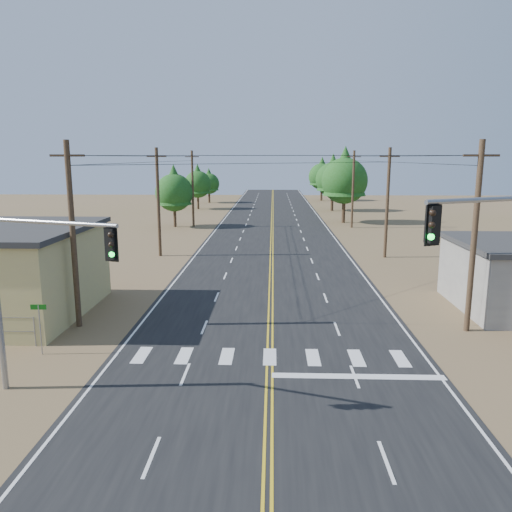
{
  "coord_description": "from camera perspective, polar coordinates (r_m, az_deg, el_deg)",
  "views": [
    {
      "loc": [
        0.1,
        -13.78,
        9.1
      ],
      "look_at": [
        -0.86,
        14.5,
        3.5
      ],
      "focal_mm": 35.0,
      "sensor_mm": 36.0,
      "label": 1
    }
  ],
  "objects": [
    {
      "name": "utility_pole_right_near",
      "position": [
        28.08,
        23.68,
        2.09
      ],
      "size": [
        1.8,
        0.3,
        10.0
      ],
      "color": "#4C3826",
      "rests_on": "ground"
    },
    {
      "name": "utility_pole_left_near",
      "position": [
        28.16,
        -20.2,
        2.37
      ],
      "size": [
        1.8,
        0.3,
        10.0
      ],
      "color": "#4C3826",
      "rests_on": "ground"
    },
    {
      "name": "signal_mast_left",
      "position": [
        20.38,
        -24.57,
        -2.15
      ],
      "size": [
        5.57,
        2.05,
        7.03
      ],
      "rotation": [
        0.0,
        0.0,
        -0.31
      ],
      "color": "gray",
      "rests_on": "ground"
    },
    {
      "name": "utility_pole_left_mid",
      "position": [
        47.16,
        -11.11,
        6.14
      ],
      "size": [
        1.8,
        0.3,
        10.0
      ],
      "color": "#4C3826",
      "rests_on": "ground"
    },
    {
      "name": "road",
      "position": [
        44.71,
        1.79,
        -0.54
      ],
      "size": [
        15.0,
        200.0,
        0.02
      ],
      "primitive_type": "cube",
      "color": "black",
      "rests_on": "ground"
    },
    {
      "name": "tree_right_mid",
      "position": [
        87.66,
        8.77,
        9.03
      ],
      "size": [
        5.86,
        5.86,
        9.77
      ],
      "color": "#3F2D1E",
      "rests_on": "ground"
    },
    {
      "name": "street_sign",
      "position": [
        25.44,
        -23.5,
        -6.84
      ],
      "size": [
        0.72,
        0.06,
        2.43
      ],
      "rotation": [
        0.0,
        0.0,
        0.05
      ],
      "color": "gray",
      "rests_on": "ground"
    },
    {
      "name": "utility_pole_left_far",
      "position": [
        66.75,
        -7.25,
        7.69
      ],
      "size": [
        1.8,
        0.3,
        10.0
      ],
      "color": "#4C3826",
      "rests_on": "ground"
    },
    {
      "name": "utility_pole_right_mid",
      "position": [
        47.11,
        14.78,
        5.98
      ],
      "size": [
        1.8,
        0.3,
        10.0
      ],
      "color": "#4C3826",
      "rests_on": "ground"
    },
    {
      "name": "tree_left_mid",
      "position": [
        90.2,
        -6.69,
        8.45
      ],
      "size": [
        4.8,
        4.8,
        8.01
      ],
      "color": "#3F2D1E",
      "rests_on": "ground"
    },
    {
      "name": "utility_pole_right_far",
      "position": [
        66.71,
        11.02,
        7.57
      ],
      "size": [
        1.8,
        0.3,
        10.0
      ],
      "color": "#4C3826",
      "rests_on": "ground"
    },
    {
      "name": "tree_right_near",
      "position": [
        71.62,
        10.1,
        8.99
      ],
      "size": [
        6.42,
        6.42,
        10.71
      ],
      "color": "#3F2D1E",
      "rests_on": "ground"
    },
    {
      "name": "tree_left_far",
      "position": [
        102.82,
        -5.4,
        8.48
      ],
      "size": [
        4.23,
        4.23,
        7.04
      ],
      "color": "#3F2D1E",
      "rests_on": "ground"
    },
    {
      "name": "tree_right_far",
      "position": [
        108.41,
        7.54,
        9.3
      ],
      "size": [
        5.58,
        5.58,
        9.3
      ],
      "color": "#3F2D1E",
      "rests_on": "ground"
    },
    {
      "name": "ground",
      "position": [
        16.51,
        1.38,
        -22.25
      ],
      "size": [
        220.0,
        220.0,
        0.0
      ],
      "primitive_type": "plane",
      "color": "brown",
      "rests_on": "ground"
    },
    {
      "name": "tree_left_near",
      "position": [
        67.09,
        -9.35,
        7.59
      ],
      "size": [
        4.96,
        4.96,
        8.26
      ],
      "color": "#3F2D1E",
      "rests_on": "ground"
    }
  ]
}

